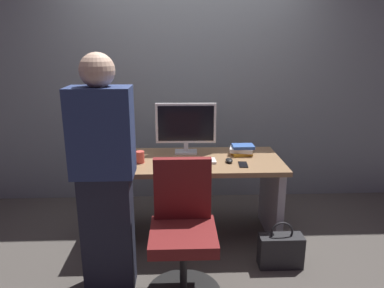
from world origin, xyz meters
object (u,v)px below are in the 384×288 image
Objects in this scene: cup_near_keyboard at (140,157)px; book_stack at (242,150)px; handbag at (281,250)px; monitor at (186,125)px; cell_phone at (243,165)px; office_chair at (183,236)px; person_at_desk at (104,176)px; mouse at (229,160)px; keyboard at (190,161)px; desk at (192,183)px.

cup_near_keyboard reaches higher than book_stack.
monitor is at bearing 135.83° from handbag.
book_stack reaches higher than cell_phone.
office_chair is at bearing -160.84° from handbag.
person_at_desk is at bearing -122.17° from monitor.
person_at_desk reaches higher than handbag.
mouse is 0.26m from book_stack.
person_at_desk is 1.10m from mouse.
monitor reaches higher than keyboard.
cup_near_keyboard is at bearing -169.78° from desk.
office_chair is at bearing -8.14° from person_at_desk.
office_chair is 0.84m from cell_phone.
keyboard is (0.07, 0.68, 0.31)m from office_chair.
cup_near_keyboard is at bearing 177.56° from cell_phone.
handbag is at bearing -48.49° from cell_phone.
cell_phone is at bearing -97.37° from book_stack.
office_chair is at bearing -121.43° from book_stack.
office_chair is 9.40× the size of mouse.
person_at_desk is 1.33m from book_stack.
book_stack is (0.14, 0.21, 0.03)m from mouse.
office_chair is 1.74× the size of monitor.
person_at_desk is 16.39× the size of mouse.
mouse is at bearing -17.55° from desk.
cup_near_keyboard reaches higher than mouse.
cell_phone is (0.85, -0.09, -0.05)m from cup_near_keyboard.
cell_phone is at bearing -38.27° from monitor.
office_chair is 4.15× the size of book_stack.
person_at_desk is (-0.61, -0.70, 0.33)m from desk.
desk is 3.59× the size of keyboard.
desk reaches higher than handbag.
person_at_desk is at bearing -148.85° from cell_phone.
person_at_desk is 4.34× the size of handbag.
cell_phone is (-0.04, -0.29, -0.04)m from book_stack.
person_at_desk is 16.58× the size of cup_near_keyboard.
desk is 10.72× the size of cell_phone.
cup_near_keyboard is at bearing -145.32° from monitor.
keyboard is 1.90× the size of book_stack.
cup_near_keyboard is (-0.35, 0.69, 0.35)m from office_chair.
person_at_desk reaches higher than monitor.
keyboard is at bearing 46.10° from person_at_desk.
book_stack is at bearing 12.17° from cup_near_keyboard.
monitor is 2.39× the size of book_stack.
book_stack reaches higher than keyboard.
handbag is (0.69, -0.42, -0.60)m from keyboard.
keyboard is 4.35× the size of cup_near_keyboard.
person_at_desk reaches higher than cell_phone.
cell_phone is 0.38× the size of handbag.
book_stack reaches higher than mouse.
desk is 0.98m from person_at_desk.
handbag is (0.22, -0.62, -0.63)m from book_stack.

